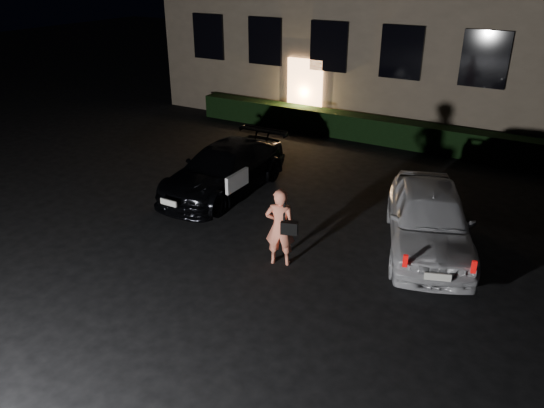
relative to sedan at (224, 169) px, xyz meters
The scene contains 5 objects.
ground 5.00m from the sedan, 59.78° to the right, with size 80.00×80.00×0.00m, color black.
hedge 6.70m from the sedan, 68.12° to the left, with size 15.00×0.70×0.85m, color black.
sedan is the anchor object (origin of this frame).
hatch 5.61m from the sedan, ahead, with size 3.02×4.52×1.43m.
man 4.04m from the sedan, 38.62° to the right, with size 0.77×0.58×1.67m.
Camera 1 is at (5.32, -6.53, 5.74)m, focal length 35.00 mm.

